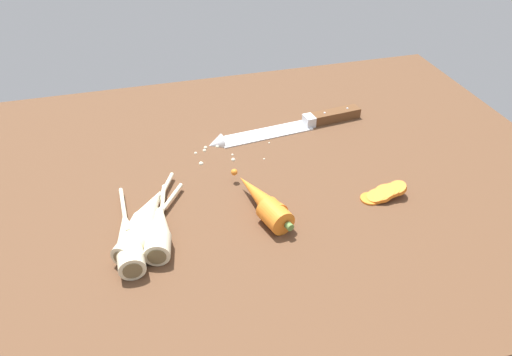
# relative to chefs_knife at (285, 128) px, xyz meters

# --- Properties ---
(ground_plane) EXTENTS (1.20, 0.90, 0.04)m
(ground_plane) POSITION_rel_chefs_knife_xyz_m (-0.11, -0.15, -0.03)
(ground_plane) COLOR brown
(chefs_knife) EXTENTS (0.35, 0.07, 0.04)m
(chefs_knife) POSITION_rel_chefs_knife_xyz_m (0.00, 0.00, 0.00)
(chefs_knife) COLOR silver
(chefs_knife) RESTS_ON ground_plane
(whole_carrot) EXTENTS (0.08, 0.18, 0.04)m
(whole_carrot) POSITION_rel_chefs_knife_xyz_m (-0.12, -0.25, 0.01)
(whole_carrot) COLOR orange
(whole_carrot) RESTS_ON ground_plane
(parsnip_front) EXTENTS (0.13, 0.18, 0.04)m
(parsnip_front) POSITION_rel_chefs_knife_xyz_m (-0.32, -0.27, 0.01)
(parsnip_front) COLOR beige
(parsnip_front) RESTS_ON ground_plane
(parsnip_mid_left) EXTENTS (0.10, 0.18, 0.04)m
(parsnip_mid_left) POSITION_rel_chefs_knife_xyz_m (-0.31, -0.23, 0.01)
(parsnip_mid_left) COLOR beige
(parsnip_mid_left) RESTS_ON ground_plane
(parsnip_mid_right) EXTENTS (0.04, 0.21, 0.04)m
(parsnip_mid_right) POSITION_rel_chefs_knife_xyz_m (-0.34, -0.28, 0.01)
(parsnip_mid_right) COLOR beige
(parsnip_mid_right) RESTS_ON ground_plane
(parsnip_back) EXTENTS (0.06, 0.19, 0.04)m
(parsnip_back) POSITION_rel_chefs_knife_xyz_m (-0.30, -0.27, 0.01)
(parsnip_back) COLOR beige
(parsnip_back) RESTS_ON ground_plane
(carrot_slice_stack) EXTENTS (0.08, 0.04, 0.03)m
(carrot_slice_stack) POSITION_rel_chefs_knife_xyz_m (0.09, -0.27, 0.00)
(carrot_slice_stack) COLOR orange
(carrot_slice_stack) RESTS_ON ground_plane
(mince_crumbs) EXTENTS (0.19, 0.08, 0.01)m
(mince_crumbs) POSITION_rel_chefs_knife_xyz_m (-0.15, -0.05, -0.00)
(mince_crumbs) COLOR beige
(mince_crumbs) RESTS_ON ground_plane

